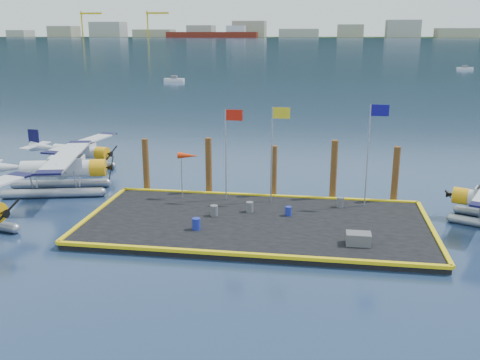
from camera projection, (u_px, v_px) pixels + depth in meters
The scene contains 21 objects.
ground at pixel (256, 227), 31.66m from camera, with size 4000.00×4000.00×0.00m, color navy.
dock at pixel (256, 224), 31.60m from camera, with size 20.00×10.00×0.40m, color black.
dock_bumpers at pixel (256, 219), 31.52m from camera, with size 20.25×10.25×0.18m, color yellow, non-canonical shape.
far_backdrop at pixel (403, 31), 1647.58m from camera, with size 3050.00×2050.00×810.00m.
seaplane_b at pixel (61, 171), 37.98m from camera, with size 9.55×10.35×3.67m.
seaplane_c at pixel (79, 153), 44.47m from camera, with size 8.11×8.88×3.14m.
drum_0 at pixel (214, 211), 32.32m from camera, with size 0.46×0.46×0.65m, color #525257.
drum_2 at pixel (288, 211), 32.36m from camera, with size 0.40×0.40×0.56m, color navy.
drum_3 at pixel (196, 224), 30.07m from camera, with size 0.48×0.48×0.67m, color navy.
drum_4 at pixel (340, 202), 33.90m from camera, with size 0.45×0.45×0.63m, color #525257.
drum_5 at pixel (250, 207), 33.01m from camera, with size 0.45×0.45×0.63m, color #525257.
crate at pixel (358, 239), 27.96m from camera, with size 1.29×0.86×0.64m, color #525257.
flagpole_red at pixel (229, 140), 34.42m from camera, with size 1.14×0.08×6.00m.
flagpole_yellow at pixel (275, 140), 33.95m from camera, with size 1.14×0.08×6.20m.
flagpole_blue at pixel (372, 140), 33.03m from camera, with size 1.14×0.08×6.50m.
windsock at pixel (188, 157), 35.14m from camera, with size 1.40×0.44×3.12m.
piling_0 at pixel (146, 167), 37.50m from camera, with size 0.44×0.44×4.00m, color #4A2E15.
piling_1 at pixel (209, 168), 36.81m from camera, with size 0.44×0.44×4.20m, color #4A2E15.
piling_2 at pixel (274, 173), 36.21m from camera, with size 0.44×0.44×3.80m, color #4A2E15.
piling_3 at pixel (334, 172), 35.56m from camera, with size 0.44×0.44×4.30m, color #4A2E15.
piling_4 at pixel (395, 177), 35.01m from camera, with size 0.44×0.44×4.00m, color #4A2E15.
Camera 1 is at (3.56, -29.53, 11.23)m, focal length 40.00 mm.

